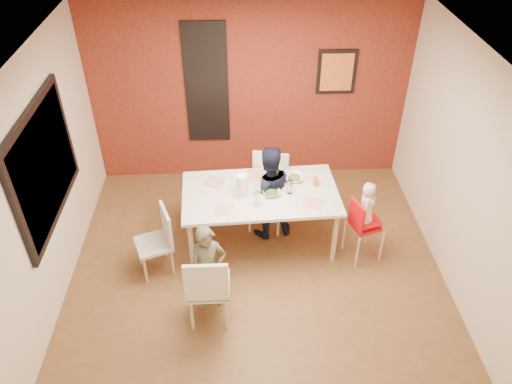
{
  "coord_description": "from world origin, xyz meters",
  "views": [
    {
      "loc": [
        -0.2,
        -4.23,
        4.45
      ],
      "look_at": [
        0.0,
        0.3,
        1.05
      ],
      "focal_mm": 35.0,
      "sensor_mm": 36.0,
      "label": 1
    }
  ],
  "objects_px": {
    "child_near": "(208,269)",
    "wine_bottle": "(276,178)",
    "high_chair": "(362,224)",
    "child_far": "(268,193)",
    "chair_far": "(268,187)",
    "toddler": "(367,205)",
    "chair_near": "(208,287)",
    "paper_towel_roll": "(242,186)",
    "dining_table": "(260,197)",
    "chair_left": "(159,238)"
  },
  "relations": [
    {
      "from": "chair_near",
      "to": "chair_far",
      "type": "xyz_separation_m",
      "value": [
        0.74,
        1.7,
        0.02
      ]
    },
    {
      "from": "dining_table",
      "to": "child_far",
      "type": "relative_size",
      "value": 1.5
    },
    {
      "from": "child_near",
      "to": "child_far",
      "type": "xyz_separation_m",
      "value": [
        0.72,
        1.2,
        0.1
      ]
    },
    {
      "from": "dining_table",
      "to": "chair_near",
      "type": "height_order",
      "value": "chair_near"
    },
    {
      "from": "chair_far",
      "to": "child_near",
      "type": "relative_size",
      "value": 0.91
    },
    {
      "from": "chair_left",
      "to": "high_chair",
      "type": "distance_m",
      "value": 2.44
    },
    {
      "from": "child_near",
      "to": "paper_towel_roll",
      "type": "relative_size",
      "value": 3.68
    },
    {
      "from": "high_chair",
      "to": "child_far",
      "type": "distance_m",
      "value": 1.23
    },
    {
      "from": "chair_near",
      "to": "child_far",
      "type": "distance_m",
      "value": 1.62
    },
    {
      "from": "dining_table",
      "to": "chair_near",
      "type": "bearing_deg",
      "value": -115.64
    },
    {
      "from": "chair_far",
      "to": "chair_left",
      "type": "distance_m",
      "value": 1.59
    },
    {
      "from": "chair_far",
      "to": "toddler",
      "type": "xyz_separation_m",
      "value": [
        1.11,
        -0.74,
        0.24
      ]
    },
    {
      "from": "chair_far",
      "to": "chair_left",
      "type": "xyz_separation_m",
      "value": [
        -1.35,
        -0.85,
        -0.08
      ]
    },
    {
      "from": "high_chair",
      "to": "dining_table",
      "type": "bearing_deg",
      "value": 56.79
    },
    {
      "from": "dining_table",
      "to": "chair_near",
      "type": "relative_size",
      "value": 2.01
    },
    {
      "from": "high_chair",
      "to": "paper_towel_roll",
      "type": "xyz_separation_m",
      "value": [
        -1.44,
        0.27,
        0.42
      ]
    },
    {
      "from": "dining_table",
      "to": "chair_far",
      "type": "relative_size",
      "value": 1.92
    },
    {
      "from": "dining_table",
      "to": "chair_far",
      "type": "xyz_separation_m",
      "value": [
        0.13,
        0.42,
        -0.15
      ]
    },
    {
      "from": "chair_near",
      "to": "dining_table",
      "type": "bearing_deg",
      "value": -115.72
    },
    {
      "from": "high_chair",
      "to": "wine_bottle",
      "type": "relative_size",
      "value": 3.31
    },
    {
      "from": "chair_left",
      "to": "toddler",
      "type": "distance_m",
      "value": 2.48
    },
    {
      "from": "high_chair",
      "to": "chair_far",
      "type": "bearing_deg",
      "value": 37.6
    },
    {
      "from": "chair_far",
      "to": "child_far",
      "type": "bearing_deg",
      "value": -80.59
    },
    {
      "from": "dining_table",
      "to": "wine_bottle",
      "type": "xyz_separation_m",
      "value": [
        0.2,
        0.12,
        0.2
      ]
    },
    {
      "from": "chair_far",
      "to": "toddler",
      "type": "height_order",
      "value": "toddler"
    },
    {
      "from": "chair_near",
      "to": "chair_left",
      "type": "relative_size",
      "value": 1.12
    },
    {
      "from": "chair_left",
      "to": "chair_near",
      "type": "bearing_deg",
      "value": 15.06
    },
    {
      "from": "chair_left",
      "to": "toddler",
      "type": "height_order",
      "value": "toddler"
    },
    {
      "from": "high_chair",
      "to": "child_near",
      "type": "distance_m",
      "value": 1.97
    },
    {
      "from": "child_near",
      "to": "toddler",
      "type": "distance_m",
      "value": 2.0
    },
    {
      "from": "chair_near",
      "to": "paper_towel_roll",
      "type": "bearing_deg",
      "value": -108.03
    },
    {
      "from": "child_near",
      "to": "chair_left",
      "type": "bearing_deg",
      "value": 121.3
    },
    {
      "from": "chair_near",
      "to": "toddler",
      "type": "bearing_deg",
      "value": -152.75
    },
    {
      "from": "chair_near",
      "to": "paper_towel_roll",
      "type": "distance_m",
      "value": 1.34
    },
    {
      "from": "chair_far",
      "to": "wine_bottle",
      "type": "xyz_separation_m",
      "value": [
        0.07,
        -0.3,
        0.36
      ]
    },
    {
      "from": "high_chair",
      "to": "child_near",
      "type": "bearing_deg",
      "value": 92.92
    },
    {
      "from": "child_far",
      "to": "dining_table",
      "type": "bearing_deg",
      "value": 46.08
    },
    {
      "from": "chair_near",
      "to": "paper_towel_roll",
      "type": "relative_size",
      "value": 3.22
    },
    {
      "from": "chair_left",
      "to": "child_near",
      "type": "height_order",
      "value": "child_near"
    },
    {
      "from": "high_chair",
      "to": "wine_bottle",
      "type": "height_order",
      "value": "wine_bottle"
    },
    {
      "from": "toddler",
      "to": "chair_left",
      "type": "bearing_deg",
      "value": 112.52
    },
    {
      "from": "chair_near",
      "to": "child_far",
      "type": "relative_size",
      "value": 0.75
    },
    {
      "from": "child_near",
      "to": "wine_bottle",
      "type": "height_order",
      "value": "child_near"
    },
    {
      "from": "chair_near",
      "to": "wine_bottle",
      "type": "distance_m",
      "value": 1.66
    },
    {
      "from": "chair_far",
      "to": "paper_towel_roll",
      "type": "bearing_deg",
      "value": -111.17
    },
    {
      "from": "high_chair",
      "to": "paper_towel_roll",
      "type": "height_order",
      "value": "paper_towel_roll"
    },
    {
      "from": "chair_far",
      "to": "child_far",
      "type": "distance_m",
      "value": 0.26
    },
    {
      "from": "child_far",
      "to": "chair_left",
      "type": "bearing_deg",
      "value": 12.59
    },
    {
      "from": "chair_left",
      "to": "toddler",
      "type": "xyz_separation_m",
      "value": [
        2.46,
        0.11,
        0.32
      ]
    },
    {
      "from": "chair_near",
      "to": "wine_bottle",
      "type": "relative_size",
      "value": 3.71
    }
  ]
}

